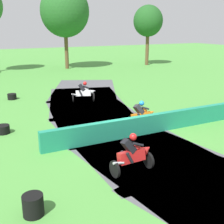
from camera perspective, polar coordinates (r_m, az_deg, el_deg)
name	(u,v)px	position (r m, az deg, el deg)	size (l,w,h in m)	color
ground_plane	(123,138)	(13.40, 2.25, -5.05)	(120.00, 120.00, 0.00)	#4C933D
track_asphalt	(142,134)	(13.89, 5.98, -4.32)	(9.19, 31.43, 0.01)	#515156
safety_barrier	(213,113)	(16.52, 19.38, -0.16)	(0.30, 18.77, 0.90)	#1E8466
motorcycle_lead_white	(84,92)	(19.73, -5.48, 3.89)	(1.73, 1.21, 1.43)	black
motorcycle_chase_orange	(142,115)	(14.59, 5.96, -0.64)	(1.68, 0.82, 1.43)	black
motorcycle_trailing_red	(133,154)	(10.20, 4.17, -8.26)	(1.68, 0.76, 1.43)	black
tire_stack_near	(12,97)	(21.50, -19.12, 2.89)	(0.61, 0.61, 0.40)	black
tire_stack_mid_a	(3,129)	(14.79, -20.72, -3.22)	(0.64, 0.64, 0.40)	black
tire_stack_mid_b	(33,205)	(8.44, -15.30, -17.31)	(0.57, 0.57, 0.60)	black
tree_far_right	(148,21)	(39.19, 7.13, 17.34)	(3.77, 3.77, 7.62)	brown
tree_mid_rise	(65,11)	(35.84, -9.30, 19.00)	(5.65, 5.65, 9.60)	brown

